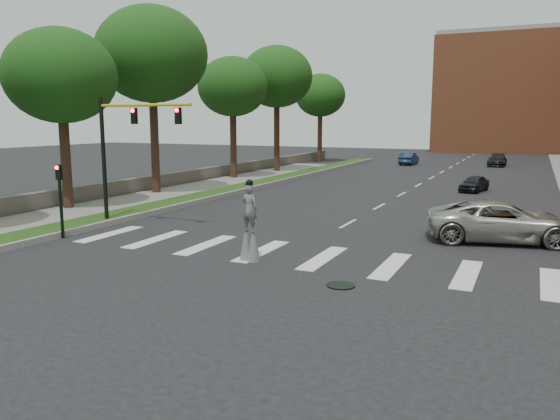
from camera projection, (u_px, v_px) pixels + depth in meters
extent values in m
plane|color=black|center=(281.00, 261.00, 20.06)|extent=(160.00, 160.00, 0.00)
cube|color=#1C3D11|center=(255.00, 184.00, 42.72)|extent=(2.00, 60.00, 0.25)
cube|color=gray|center=(267.00, 185.00, 42.28)|extent=(0.20, 60.00, 0.28)
cube|color=slate|center=(142.00, 199.00, 35.03)|extent=(4.00, 60.00, 0.18)
cube|color=#58534C|center=(209.00, 174.00, 46.73)|extent=(0.50, 56.00, 1.10)
cylinder|color=black|center=(341.00, 285.00, 17.02)|extent=(0.90, 0.90, 0.04)
cube|color=#B75D39|center=(524.00, 95.00, 85.83)|extent=(26.00, 14.00, 18.00)
cylinder|color=black|center=(104.00, 161.00, 26.82)|extent=(0.20, 0.20, 6.20)
cylinder|color=gold|center=(144.00, 105.00, 25.30)|extent=(5.20, 0.14, 0.14)
cube|color=black|center=(134.00, 116.00, 25.63)|extent=(0.28, 0.18, 0.75)
cylinder|color=#FF0C0C|center=(133.00, 111.00, 25.50)|extent=(0.18, 0.06, 0.18)
cube|color=black|center=(178.00, 116.00, 24.59)|extent=(0.28, 0.18, 0.75)
cylinder|color=#FF0C0C|center=(177.00, 110.00, 24.46)|extent=(0.18, 0.06, 0.18)
cylinder|color=black|center=(61.00, 204.00, 23.66)|extent=(0.14, 0.14, 3.00)
cube|color=black|center=(59.00, 172.00, 23.43)|extent=(0.25, 0.16, 0.65)
cylinder|color=#FF0C0C|center=(57.00, 168.00, 23.31)|extent=(0.16, 0.05, 0.16)
cylinder|color=#321E14|center=(253.00, 247.00, 19.93)|extent=(0.07, 0.07, 1.07)
cylinder|color=#321E14|center=(246.00, 246.00, 20.10)|extent=(0.07, 0.07, 1.07)
cone|color=#5B5B5F|center=(253.00, 243.00, 19.91)|extent=(0.52, 0.52, 1.33)
cone|color=#5B5B5F|center=(246.00, 242.00, 20.08)|extent=(0.52, 0.52, 1.33)
imported|color=#5B5B5F|center=(250.00, 208.00, 19.79)|extent=(0.69, 0.50, 1.76)
sphere|color=black|center=(249.00, 183.00, 19.63)|extent=(0.26, 0.26, 0.26)
cylinder|color=black|center=(249.00, 184.00, 19.64)|extent=(0.34, 0.34, 0.02)
cube|color=yellow|center=(252.00, 195.00, 19.83)|extent=(0.22, 0.05, 0.10)
imported|color=#B2B0A8|center=(503.00, 221.00, 23.12)|extent=(6.71, 4.18, 1.73)
imported|color=black|center=(474.00, 183.00, 39.34)|extent=(2.08, 3.63, 1.16)
imported|color=navy|center=(409.00, 159.00, 62.90)|extent=(1.55, 4.21, 1.38)
imported|color=black|center=(497.00, 160.00, 60.87)|extent=(1.94, 4.64, 1.34)
cylinder|color=#321E14|center=(66.00, 158.00, 30.70)|extent=(0.56, 0.56, 5.99)
ellipsoid|color=#123710|center=(60.00, 76.00, 29.96)|extent=(6.13, 6.13, 5.21)
cylinder|color=#321E14|center=(155.00, 140.00, 37.18)|extent=(0.56, 0.56, 7.55)
ellipsoid|color=#123710|center=(151.00, 54.00, 36.26)|extent=(7.48, 7.48, 6.36)
cylinder|color=#321E14|center=(233.00, 142.00, 46.90)|extent=(0.56, 0.56, 6.41)
ellipsoid|color=#123710|center=(233.00, 87.00, 46.13)|extent=(5.93, 5.93, 5.04)
cylinder|color=#321E14|center=(277.00, 134.00, 52.87)|extent=(0.56, 0.56, 7.46)
ellipsoid|color=#123710|center=(277.00, 77.00, 51.98)|extent=(6.87, 6.87, 5.84)
cylinder|color=#321E14|center=(320.00, 135.00, 66.32)|extent=(0.56, 0.56, 6.52)
ellipsoid|color=#123710|center=(320.00, 95.00, 65.54)|extent=(6.03, 6.03, 5.12)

